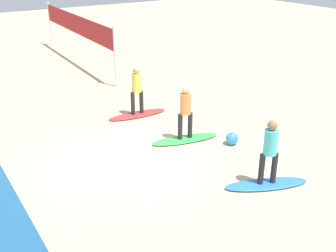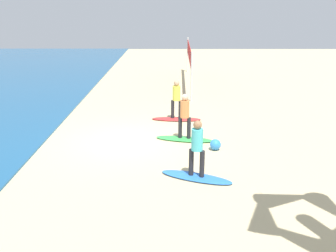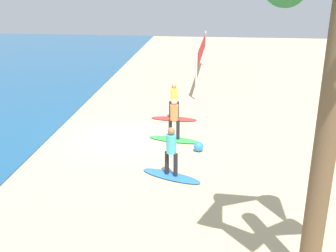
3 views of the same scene
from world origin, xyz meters
name	(u,v)px [view 1 (image 1 of 3)]	position (x,y,z in m)	size (l,w,h in m)	color
ground_plane	(126,159)	(0.00, 0.00, 0.00)	(60.00, 60.00, 0.00)	#CCB789
surfboard_blue	(266,184)	(-3.07, -2.25, 0.04)	(2.10, 0.56, 0.09)	blue
surfer_blue	(270,148)	(-3.07, -2.25, 1.04)	(0.32, 0.44, 1.64)	#232328
surfboard_green	(185,139)	(0.11, -2.04, 0.04)	(2.10, 0.56, 0.09)	green
surfer_green	(185,108)	(0.11, -2.04, 1.04)	(0.32, 0.45, 1.64)	#232328
surfboard_red	(138,114)	(2.63, -1.80, 0.04)	(2.10, 0.56, 0.09)	red
surfer_red	(137,87)	(2.63, -1.80, 1.04)	(0.32, 0.46, 1.64)	#232328
volleyball_net	(76,26)	(10.46, -2.77, 1.79)	(9.10, 0.36, 2.50)	silver
beach_ball	(232,139)	(-0.85, -3.06, 0.19)	(0.38, 0.38, 0.38)	#338CE5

